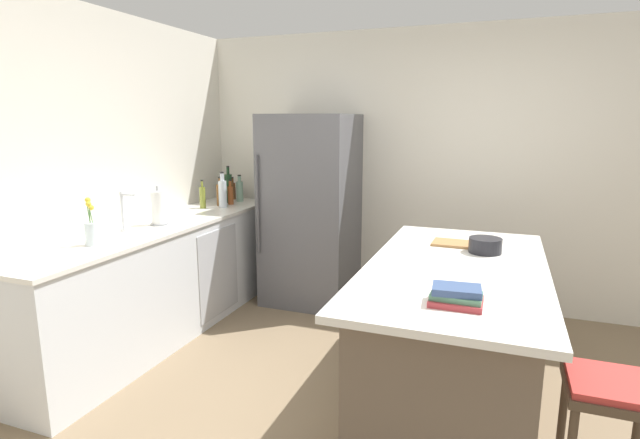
{
  "coord_description": "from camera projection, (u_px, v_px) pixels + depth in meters",
  "views": [
    {
      "loc": [
        0.52,
        -2.49,
        1.75
      ],
      "look_at": [
        -0.79,
        1.0,
        1.0
      ],
      "focal_mm": 27.43,
      "sensor_mm": 36.0,
      "label": 1
    }
  ],
  "objects": [
    {
      "name": "whiskey_bottle",
      "position": [
        221.0,
        194.0,
        4.8
      ],
      "size": [
        0.09,
        0.09,
        0.28
      ],
      "color": "brown",
      "rests_on": "counter_run_left"
    },
    {
      "name": "sink_faucet",
      "position": [
        124.0,
        211.0,
        3.66
      ],
      "size": [
        0.15,
        0.05,
        0.3
      ],
      "color": "silver",
      "rests_on": "counter_run_left"
    },
    {
      "name": "wine_bottle",
      "position": [
        228.0,
        188.0,
        4.98
      ],
      "size": [
        0.07,
        0.07,
        0.37
      ],
      "color": "#19381E",
      "rests_on": "counter_run_left"
    },
    {
      "name": "vinegar_bottle",
      "position": [
        231.0,
        194.0,
        4.86
      ],
      "size": [
        0.06,
        0.06,
        0.25
      ],
      "color": "#994C23",
      "rests_on": "counter_run_left"
    },
    {
      "name": "bar_stool",
      "position": [
        609.0,
        408.0,
        2.06
      ],
      "size": [
        0.36,
        0.36,
        0.69
      ],
      "color": "#473828",
      "rests_on": "ground_plane"
    },
    {
      "name": "flower_vase",
      "position": [
        91.0,
        231.0,
        3.26
      ],
      "size": [
        0.09,
        0.09,
        0.32
      ],
      "color": "silver",
      "rests_on": "counter_run_left"
    },
    {
      "name": "olive_oil_bottle",
      "position": [
        203.0,
        197.0,
        4.65
      ],
      "size": [
        0.06,
        0.06,
        0.27
      ],
      "color": "olive",
      "rests_on": "counter_run_left"
    },
    {
      "name": "cutting_board",
      "position": [
        456.0,
        244.0,
        3.37
      ],
      "size": [
        0.32,
        0.22,
        0.02
      ],
      "color": "#9E7042",
      "rests_on": "kitchen_island"
    },
    {
      "name": "refrigerator",
      "position": [
        311.0,
        210.0,
        4.72
      ],
      "size": [
        0.82,
        0.77,
        1.82
      ],
      "color": "#56565B",
      "rests_on": "ground_plane"
    },
    {
      "name": "ground_plane",
      "position": [
        387.0,
        431.0,
        2.81
      ],
      "size": [
        7.2,
        7.2,
        0.0
      ],
      "primitive_type": "plane",
      "color": "#7A664C"
    },
    {
      "name": "syrup_bottle",
      "position": [
        233.0,
        190.0,
        5.19
      ],
      "size": [
        0.06,
        0.06,
        0.24
      ],
      "color": "#5B3319",
      "rests_on": "counter_run_left"
    },
    {
      "name": "soda_bottle",
      "position": [
        223.0,
        193.0,
        4.69
      ],
      "size": [
        0.08,
        0.08,
        0.34
      ],
      "color": "silver",
      "rests_on": "counter_run_left"
    },
    {
      "name": "paper_towel_roll",
      "position": [
        158.0,
        208.0,
        3.9
      ],
      "size": [
        0.14,
        0.14,
        0.31
      ],
      "color": "gray",
      "rests_on": "counter_run_left"
    },
    {
      "name": "cookbook_stack",
      "position": [
        456.0,
        296.0,
        2.27
      ],
      "size": [
        0.24,
        0.19,
        0.09
      ],
      "color": "#A83338",
      "rests_on": "kitchen_island"
    },
    {
      "name": "mixing_bowl",
      "position": [
        485.0,
        245.0,
        3.17
      ],
      "size": [
        0.21,
        0.21,
        0.1
      ],
      "color": "black",
      "rests_on": "kitchen_island"
    },
    {
      "name": "counter_run_left",
      "position": [
        162.0,
        278.0,
        4.06
      ],
      "size": [
        0.68,
        2.85,
        0.93
      ],
      "color": "silver",
      "rests_on": "ground_plane"
    },
    {
      "name": "wall_rear",
      "position": [
        444.0,
        170.0,
        4.62
      ],
      "size": [
        6.0,
        0.1,
        2.6
      ],
      "primitive_type": "cube",
      "color": "silver",
      "rests_on": "ground_plane"
    },
    {
      "name": "wall_left",
      "position": [
        46.0,
        187.0,
        3.4
      ],
      "size": [
        0.1,
        6.0,
        2.6
      ],
      "primitive_type": "cube",
      "color": "silver",
      "rests_on": "ground_plane"
    },
    {
      "name": "kitchen_island",
      "position": [
        452.0,
        336.0,
        2.98
      ],
      "size": [
        1.02,
        2.01,
        0.91
      ],
      "color": "brown",
      "rests_on": "ground_plane"
    },
    {
      "name": "gin_bottle",
      "position": [
        240.0,
        191.0,
        5.04
      ],
      "size": [
        0.07,
        0.07,
        0.27
      ],
      "color": "#8CB79E",
      "rests_on": "counter_run_left"
    }
  ]
}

